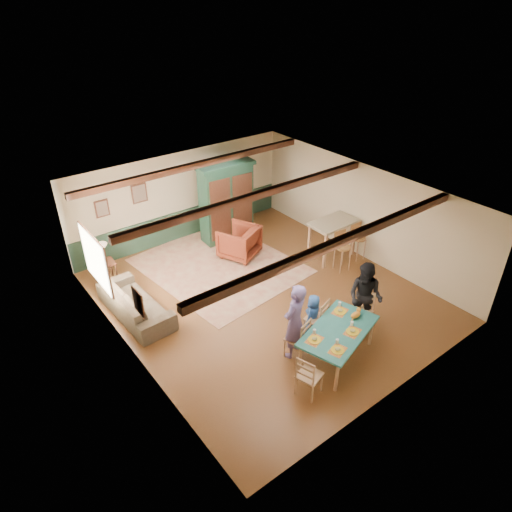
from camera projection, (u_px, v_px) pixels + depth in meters
floor at (264, 296)px, 11.59m from camera, size 8.00×8.00×0.00m
wall_back at (181, 196)px, 13.61m from camera, size 7.00×0.02×2.70m
wall_left at (127, 304)px, 9.07m from camera, size 0.02×8.00×2.70m
wall_right at (363, 212)px, 12.72m from camera, size 0.02×8.00×2.70m
ceiling at (265, 198)px, 10.19m from camera, size 7.00×8.00×0.02m
wainscot_back at (184, 224)px, 14.06m from camera, size 6.95×0.03×0.90m
ceiling_beam_front at (340, 242)px, 8.68m from camera, size 6.95×0.16×0.16m
ceiling_beam_mid at (254, 196)px, 10.51m from camera, size 6.95×0.16×0.16m
ceiling_beam_back at (196, 165)px, 12.28m from camera, size 6.95×0.16×0.16m
window_left at (95, 260)px, 10.13m from camera, size 0.06×1.60×1.30m
picture_left_wall at (138, 302)px, 8.47m from camera, size 0.04×0.42×0.52m
picture_back_a at (139, 193)px, 12.68m from camera, size 0.45×0.04×0.55m
picture_back_b at (102, 209)px, 12.18m from camera, size 0.38×0.04×0.48m
dining_table at (337, 344)px, 9.49m from camera, size 2.05×1.51×0.76m
dining_chair_far_left at (297, 337)px, 9.52m from camera, size 0.54×0.55×0.97m
dining_chair_far_right at (316, 317)px, 10.09m from camera, size 0.54×0.55×0.97m
dining_chair_end_left at (309, 374)px, 8.62m from camera, size 0.55×0.54×0.97m
dining_chair_end_right at (361, 312)px, 10.25m from camera, size 0.55×0.54×0.97m
person_man at (295, 321)px, 9.36m from camera, size 0.73×0.59×1.75m
person_woman at (365, 297)px, 10.14m from camera, size 0.84×0.96×1.68m
person_child at (313, 315)px, 10.11m from camera, size 0.57×0.46×1.02m
cat at (356, 314)px, 9.58m from camera, size 0.39×0.24×0.18m
place_setting_near_left at (338, 348)px, 8.75m from camera, size 0.48×0.41×0.11m
place_setting_near_center at (353, 330)px, 9.21m from camera, size 0.48×0.41×0.11m
place_setting_far_left at (315, 338)px, 9.00m from camera, size 0.48×0.41×0.11m
place_setting_far_right at (340, 310)px, 9.78m from camera, size 0.48×0.41×0.11m
area_rug at (219, 265)px, 12.82m from camera, size 3.99×4.58×0.01m
armoire at (226, 202)px, 13.61m from camera, size 1.75×0.80×2.42m
armchair at (239, 242)px, 13.06m from camera, size 1.32×1.34×0.93m
sofa at (135, 303)px, 10.78m from camera, size 1.03×2.39×0.69m
end_table at (107, 272)px, 11.99m from camera, size 0.51×0.51×0.60m
table_lamp at (103, 253)px, 11.70m from camera, size 0.33×0.33×0.55m
counter_table at (332, 239)px, 12.96m from camera, size 1.38×0.82×1.14m
bar_stool_left at (343, 252)px, 12.37m from camera, size 0.46×0.49×1.14m
bar_stool_right at (358, 242)px, 12.89m from camera, size 0.42×0.45×1.06m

